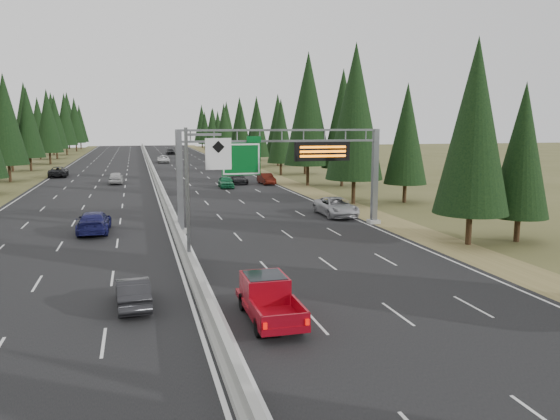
# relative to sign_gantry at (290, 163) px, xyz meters

# --- Properties ---
(road) EXTENTS (32.00, 260.00, 0.08)m
(road) POSITION_rel_sign_gantry_xyz_m (-8.92, 45.12, -5.23)
(road) COLOR black
(road) RESTS_ON ground
(shoulder_right) EXTENTS (3.60, 260.00, 0.06)m
(shoulder_right) POSITION_rel_sign_gantry_xyz_m (8.88, 45.12, -5.24)
(shoulder_right) COLOR olive
(shoulder_right) RESTS_ON ground
(shoulder_left) EXTENTS (3.60, 260.00, 0.06)m
(shoulder_left) POSITION_rel_sign_gantry_xyz_m (-26.72, 45.12, -5.24)
(shoulder_left) COLOR #4B4B23
(shoulder_left) RESTS_ON ground
(median_barrier) EXTENTS (0.70, 260.00, 0.85)m
(median_barrier) POSITION_rel_sign_gantry_xyz_m (-8.92, 45.12, -4.85)
(median_barrier) COLOR gray
(median_barrier) RESTS_ON road
(sign_gantry) EXTENTS (16.75, 0.98, 7.80)m
(sign_gantry) POSITION_rel_sign_gantry_xyz_m (0.00, 0.00, 0.00)
(sign_gantry) COLOR slate
(sign_gantry) RESTS_ON road
(hov_sign_pole) EXTENTS (2.80, 0.50, 8.00)m
(hov_sign_pole) POSITION_rel_sign_gantry_xyz_m (-8.33, -9.92, -0.54)
(hov_sign_pole) COLOR slate
(hov_sign_pole) RESTS_ON road
(tree_row_right) EXTENTS (11.39, 240.47, 18.83)m
(tree_row_right) POSITION_rel_sign_gantry_xyz_m (12.95, 20.92, 3.67)
(tree_row_right) COLOR black
(tree_row_right) RESTS_ON ground
(silver_minivan) EXTENTS (2.77, 5.94, 1.64)m
(silver_minivan) POSITION_rel_sign_gantry_xyz_m (5.58, 4.46, -4.37)
(silver_minivan) COLOR #B3B2B7
(silver_minivan) RESTS_ON road
(red_pickup) EXTENTS (1.92, 5.38, 1.75)m
(red_pickup) POSITION_rel_sign_gantry_xyz_m (-6.51, -19.28, -4.22)
(red_pickup) COLOR black
(red_pickup) RESTS_ON road
(car_ahead_green) EXTENTS (2.00, 4.54, 1.52)m
(car_ahead_green) POSITION_rel_sign_gantry_xyz_m (-0.45, 28.79, -4.43)
(car_ahead_green) COLOR #17653B
(car_ahead_green) RESTS_ON road
(car_ahead_dkred) EXTENTS (1.82, 4.58, 1.48)m
(car_ahead_dkred) POSITION_rel_sign_gantry_xyz_m (5.58, 31.47, -4.45)
(car_ahead_dkred) COLOR #4C120A
(car_ahead_dkred) RESTS_ON road
(car_ahead_dkgrey) EXTENTS (2.56, 5.21, 1.46)m
(car_ahead_dkgrey) POSITION_rel_sign_gantry_xyz_m (1.84, 33.17, -4.46)
(car_ahead_dkgrey) COLOR black
(car_ahead_dkgrey) RESTS_ON road
(car_ahead_white) EXTENTS (2.62, 5.46, 1.50)m
(car_ahead_white) POSITION_rel_sign_gantry_xyz_m (-5.92, 77.71, -4.44)
(car_ahead_white) COLOR white
(car_ahead_white) RESTS_ON road
(car_ahead_far) EXTENTS (2.39, 5.01, 1.65)m
(car_ahead_far) POSITION_rel_sign_gantry_xyz_m (-2.47, 109.98, -4.36)
(car_ahead_far) COLOR #232325
(car_ahead_far) RESTS_ON road
(car_onc_near) EXTENTS (1.68, 4.17, 1.35)m
(car_onc_near) POSITION_rel_sign_gantry_xyz_m (-12.08, -16.42, -4.51)
(car_onc_near) COLOR black
(car_onc_near) RESTS_ON road
(car_onc_blue) EXTENTS (2.40, 5.70, 1.64)m
(car_onc_blue) POSITION_rel_sign_gantry_xyz_m (-14.94, 1.93, -4.37)
(car_onc_blue) COLOR #171851
(car_onc_blue) RESTS_ON road
(car_onc_white) EXTENTS (2.01, 4.87, 1.65)m
(car_onc_white) POSITION_rel_sign_gantry_xyz_m (-14.41, 37.35, -4.36)
(car_onc_white) COLOR #B4B4B4
(car_onc_white) RESTS_ON road
(car_onc_far) EXTENTS (2.92, 5.95, 1.63)m
(car_onc_far) POSITION_rel_sign_gantry_xyz_m (-23.42, 49.95, -4.38)
(car_onc_far) COLOR black
(car_onc_far) RESTS_ON road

